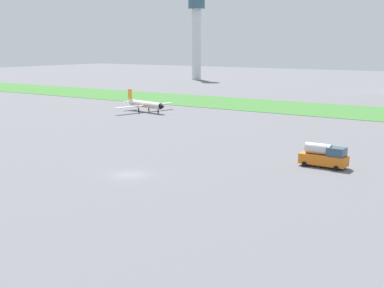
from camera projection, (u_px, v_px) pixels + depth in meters
name	position (u px, v px, depth m)	size (l,w,h in m)	color
ground_plane	(130.00, 175.00, 68.97)	(600.00, 600.00, 0.00)	slate
grass_taxiway_strip	(342.00, 111.00, 134.94)	(360.00, 28.00, 0.08)	#3D7533
airplane_taxiing_turboprop	(145.00, 104.00, 133.05)	(15.31, 17.78, 5.38)	white
fuel_truck_near_gate	(324.00, 156.00, 73.01)	(6.51, 2.68, 3.29)	orange
control_tower	(197.00, 33.00, 253.50)	(8.00, 8.00, 37.63)	silver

